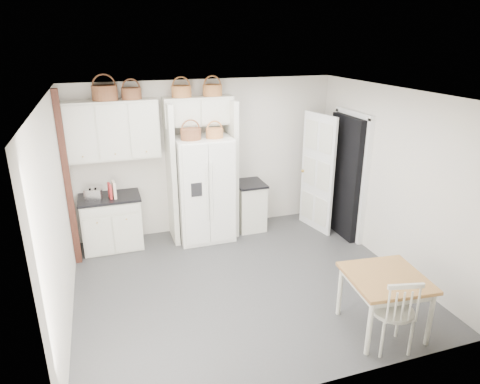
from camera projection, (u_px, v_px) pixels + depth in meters
name	position (u px, v px, depth m)	size (l,w,h in m)	color
floor	(243.00, 282.00, 6.00)	(4.50, 4.50, 0.00)	#444345
ceiling	(244.00, 94.00, 5.10)	(4.50, 4.50, 0.00)	white
wall_back	(206.00, 157.00, 7.33)	(4.50, 4.50, 0.00)	beige
wall_left	(57.00, 218.00, 4.89)	(4.00, 4.00, 0.00)	beige
wall_right	(390.00, 179.00, 6.21)	(4.00, 4.00, 0.00)	beige
refrigerator	(204.00, 189.00, 7.08)	(0.90, 0.72, 1.74)	white
base_cab_left	(112.00, 223.00, 6.88)	(0.91, 0.57, 0.84)	silver
base_cab_right	(249.00, 206.00, 7.57)	(0.46, 0.56, 0.82)	silver
dining_table	(383.00, 303.00, 4.94)	(0.85, 0.85, 0.71)	brown
windsor_chair	(393.00, 311.00, 4.60)	(0.45, 0.41, 0.93)	silver
counter_left	(109.00, 198.00, 6.73)	(0.94, 0.61, 0.04)	black
counter_right	(250.00, 184.00, 7.43)	(0.50, 0.59, 0.04)	black
toaster	(93.00, 194.00, 6.56)	(0.25, 0.15, 0.18)	silver
cookbook_red	(110.00, 191.00, 6.61)	(0.03, 0.16, 0.24)	red
cookbook_cream	(114.00, 190.00, 6.63)	(0.04, 0.18, 0.27)	#F5E1C3
basket_upper_b	(105.00, 93.00, 6.32)	(0.37, 0.37, 0.22)	brown
basket_upper_c	(131.00, 94.00, 6.44)	(0.30, 0.30, 0.17)	brown
basket_bridge_a	(181.00, 91.00, 6.67)	(0.31, 0.31, 0.18)	#9F582D
basket_bridge_b	(212.00, 90.00, 6.82)	(0.31, 0.31, 0.18)	#9F582D
basket_fridge_a	(191.00, 134.00, 6.60)	(0.32, 0.32, 0.17)	brown
basket_fridge_b	(215.00, 133.00, 6.72)	(0.27, 0.27, 0.15)	#9F582D
upper_cabinet	(112.00, 130.00, 6.53)	(1.40, 0.34, 0.90)	silver
bridge_cabinet	(198.00, 111.00, 6.85)	(1.12, 0.34, 0.45)	silver
fridge_panel_left	(171.00, 174.00, 6.92)	(0.08, 0.60, 2.30)	silver
fridge_panel_right	(231.00, 168.00, 7.22)	(0.08, 0.60, 2.30)	silver
trim_post	(68.00, 181.00, 6.10)	(0.09, 0.09, 2.60)	black
doorway_void	(346.00, 177.00, 7.17)	(0.18, 0.85, 2.05)	black
door_slab	(317.00, 173.00, 7.36)	(0.80, 0.04, 2.05)	white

